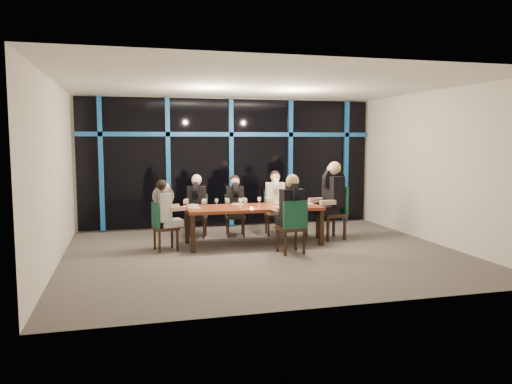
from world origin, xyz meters
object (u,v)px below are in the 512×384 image
diner_end_left (165,205)px  diner_end_right (332,189)px  chair_end_right (335,210)px  diner_near_mid (291,202)px  diner_far_left (196,197)px  chair_far_right (275,210)px  diner_far_mid (235,197)px  chair_end_left (161,224)px  wine_bottle (302,199)px  diner_far_right (275,193)px  chair_near_mid (293,224)px  dining_table (253,210)px  chair_far_left (197,213)px  chair_far_mid (235,213)px  water_pitcher (297,202)px

diner_end_left → diner_end_right: size_ratio=0.82×
chair_end_right → diner_near_mid: (-1.30, -1.03, 0.32)m
diner_far_left → diner_end_right: 2.79m
diner_end_right → diner_near_mid: diner_end_right is taller
chair_far_right → diner_far_mid: bearing=-170.8°
chair_end_left → wine_bottle: 2.78m
diner_far_right → diner_end_left: (-2.41, -0.96, -0.04)m
chair_end_left → chair_near_mid: (2.25, -0.87, 0.05)m
diner_far_mid → chair_near_mid: bearing=-64.4°
chair_end_left → diner_end_right: size_ratio=0.84×
dining_table → chair_end_left: (-1.77, -0.12, -0.18)m
chair_far_left → dining_table: bearing=-31.6°
diner_near_mid → diner_far_left: bearing=-57.3°
diner_end_right → diner_near_mid: (-1.21, -1.01, -0.11)m
chair_far_left → chair_end_left: size_ratio=1.01×
diner_near_mid → wine_bottle: diner_near_mid is taller
chair_far_left → chair_near_mid: chair_near_mid is taller
chair_far_left → chair_far_mid: 0.80m
chair_far_left → chair_far_right: size_ratio=0.96×
diner_end_right → diner_near_mid: size_ratio=1.12×
dining_table → water_pitcher: water_pitcher is taller
dining_table → chair_end_left: 1.79m
chair_near_mid → diner_far_left: size_ratio=1.11×
chair_far_left → chair_far_right: bearing=12.5°
wine_bottle → chair_far_left: bearing=150.4°
water_pitcher → chair_end_left: bearing=176.4°
dining_table → chair_far_right: bearing=52.7°
chair_far_mid → diner_near_mid: size_ratio=0.93×
diner_far_left → water_pitcher: bearing=-18.5°
chair_far_mid → diner_far_right: size_ratio=0.96×
diner_far_right → chair_near_mid: bearing=-89.7°
chair_far_left → diner_far_left: diner_far_left is taller
diner_far_mid → diner_near_mid: bearing=-63.9°
chair_far_left → chair_end_left: chair_far_left is taller
water_pitcher → diner_end_right: bearing=21.7°
chair_end_right → diner_far_left: diner_far_left is taller
diner_near_mid → chair_far_mid: bearing=-76.7°
chair_end_left → water_pitcher: 2.60m
dining_table → diner_end_left: (-1.70, -0.10, 0.17)m
chair_near_mid → diner_far_mid: 2.03m
chair_far_right → chair_near_mid: 1.94m
chair_end_right → wine_bottle: chair_end_right is taller
chair_near_mid → diner_far_right: size_ratio=1.06×
chair_far_left → diner_near_mid: 2.44m
diner_far_left → water_pitcher: (1.78, -1.22, -0.01)m
diner_end_right → dining_table: bearing=-96.0°
chair_end_right → diner_end_right: diner_end_right is taller
diner_far_left → diner_far_mid: 0.81m
diner_near_mid → chair_end_left: bearing=-24.2°
chair_end_left → diner_far_right: (2.48, 0.98, 0.40)m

